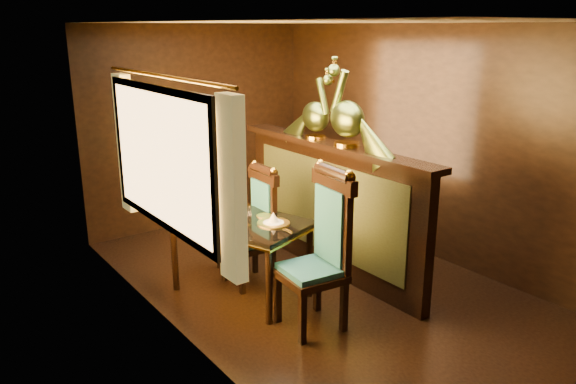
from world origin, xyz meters
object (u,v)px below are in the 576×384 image
(peacock_left, at_px, (348,103))
(peacock_right, at_px, (316,103))
(chair_right, at_px, (258,222))
(chair_left, at_px, (324,244))
(dining_table, at_px, (240,226))

(peacock_left, height_order, peacock_right, peacock_left)
(chair_right, xyz_separation_m, peacock_left, (0.74, -0.44, 1.15))
(chair_right, bearing_deg, chair_left, -88.38)
(chair_left, height_order, peacock_left, peacock_left)
(dining_table, bearing_deg, peacock_left, -35.01)
(dining_table, relative_size, chair_right, 1.21)
(chair_left, xyz_separation_m, peacock_left, (0.76, 0.59, 1.05))
(chair_left, distance_m, peacock_right, 1.64)
(chair_right, relative_size, peacock_right, 1.66)
(peacock_left, distance_m, peacock_right, 0.48)
(peacock_left, bearing_deg, peacock_right, 90.00)
(chair_right, height_order, peacock_left, peacock_left)
(dining_table, distance_m, peacock_left, 1.54)
(chair_right, bearing_deg, peacock_right, 5.11)
(chair_right, bearing_deg, peacock_left, -28.36)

